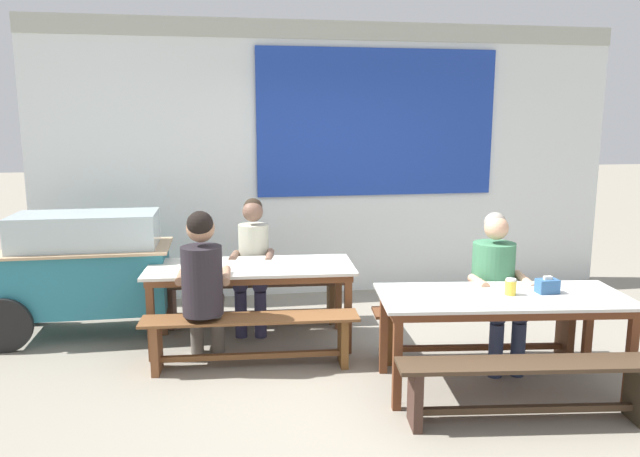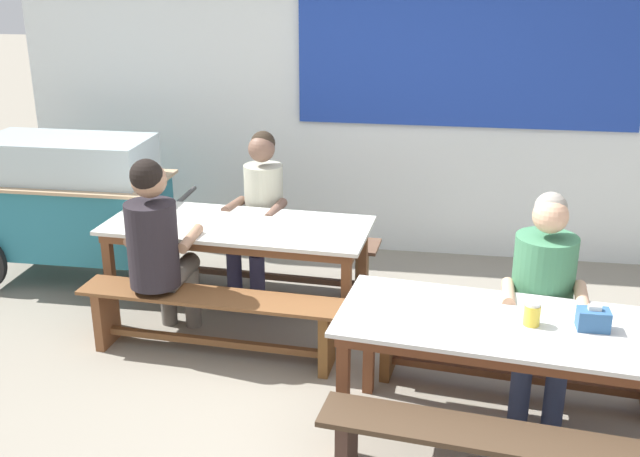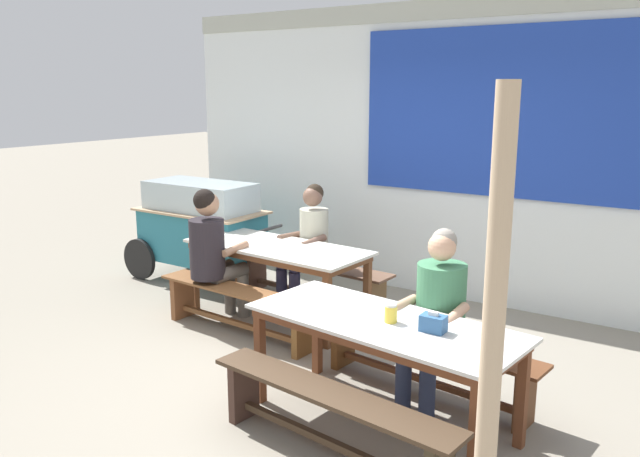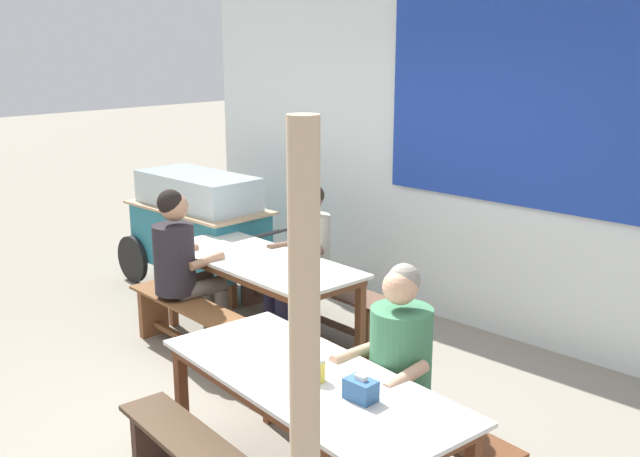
% 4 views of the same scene
% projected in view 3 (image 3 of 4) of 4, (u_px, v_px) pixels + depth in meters
% --- Properties ---
extents(ground_plane, '(40.00, 40.00, 0.00)m').
position_uv_depth(ground_plane, '(310.00, 381.00, 4.86)').
color(ground_plane, gray).
extents(backdrop_wall, '(6.56, 0.23, 3.03)m').
position_uv_depth(backdrop_wall, '(450.00, 146.00, 6.55)').
color(backdrop_wall, white).
rests_on(backdrop_wall, ground_plane).
extents(dining_table_far, '(1.85, 0.85, 0.72)m').
position_uv_depth(dining_table_far, '(277.00, 253.00, 6.06)').
color(dining_table_far, silver).
rests_on(dining_table_far, ground_plane).
extents(dining_table_near, '(1.88, 0.95, 0.72)m').
position_uv_depth(dining_table_near, '(383.00, 330.00, 4.12)').
color(dining_table_near, silver).
rests_on(dining_table_near, ground_plane).
extents(bench_far_back, '(1.81, 0.42, 0.43)m').
position_uv_depth(bench_far_back, '(312.00, 275.00, 6.56)').
color(bench_far_back, brown).
rests_on(bench_far_back, ground_plane).
extents(bench_far_front, '(1.75, 0.40, 0.43)m').
position_uv_depth(bench_far_front, '(238.00, 304.00, 5.71)').
color(bench_far_front, brown).
rests_on(bench_far_front, ground_plane).
extents(bench_near_back, '(1.76, 0.48, 0.43)m').
position_uv_depth(bench_near_back, '(425.00, 356.00, 4.60)').
color(bench_near_back, brown).
rests_on(bench_near_back, ground_plane).
extents(bench_near_front, '(1.75, 0.47, 0.43)m').
position_uv_depth(bench_near_front, '(330.00, 413.00, 3.79)').
color(bench_near_front, '#423020').
rests_on(bench_near_front, ground_plane).
extents(food_cart, '(1.79, 0.78, 1.14)m').
position_uv_depth(food_cart, '(200.00, 224.00, 7.26)').
color(food_cart, teal).
rests_on(food_cart, ground_plane).
extents(person_left_back_turned, '(0.44, 0.59, 1.29)m').
position_uv_depth(person_left_back_turned, '(213.00, 248.00, 5.89)').
color(person_left_back_turned, '#645D55').
rests_on(person_left_back_turned, ground_plane).
extents(person_center_facing, '(0.44, 0.59, 1.24)m').
position_uv_depth(person_center_facing, '(308.00, 240.00, 6.40)').
color(person_center_facing, '#333254').
rests_on(person_center_facing, ground_plane).
extents(person_right_near_table, '(0.47, 0.57, 1.25)m').
position_uv_depth(person_right_near_table, '(437.00, 308.00, 4.40)').
color(person_right_near_table, '#2D3653').
rests_on(person_right_near_table, ground_plane).
extents(tissue_box, '(0.15, 0.10, 0.13)m').
position_uv_depth(tissue_box, '(433.00, 323.00, 3.90)').
color(tissue_box, '#305B8F').
rests_on(tissue_box, dining_table_near).
extents(condiment_jar, '(0.08, 0.08, 0.12)m').
position_uv_depth(condiment_jar, '(391.00, 313.00, 4.06)').
color(condiment_jar, yellow).
rests_on(condiment_jar, dining_table_near).
extents(wooden_support_post, '(0.09, 0.09, 2.21)m').
position_uv_depth(wooden_support_post, '(491.00, 360.00, 2.58)').
color(wooden_support_post, tan).
rests_on(wooden_support_post, ground_plane).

